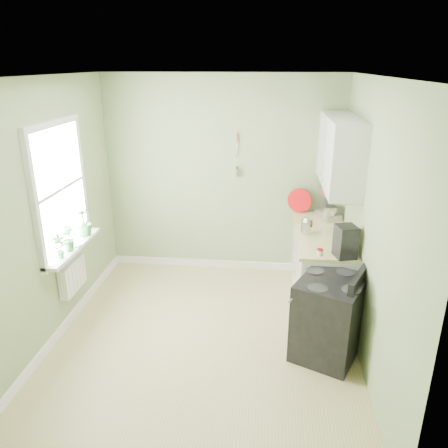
# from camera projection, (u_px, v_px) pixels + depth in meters

# --- Properties ---
(floor) EXTENTS (3.20, 3.60, 0.02)m
(floor) POSITION_uv_depth(u_px,v_px,m) (205.00, 339.00, 4.73)
(floor) COLOR tan
(floor) RESTS_ON ground
(ceiling) EXTENTS (3.20, 3.60, 0.02)m
(ceiling) POSITION_uv_depth(u_px,v_px,m) (200.00, 75.00, 3.79)
(ceiling) COLOR white
(ceiling) RESTS_ON wall_back
(wall_back) EXTENTS (3.20, 0.02, 2.70)m
(wall_back) POSITION_uv_depth(u_px,v_px,m) (222.00, 177.00, 5.95)
(wall_back) COLOR #8FA26E
(wall_back) RESTS_ON floor
(wall_left) EXTENTS (0.02, 3.60, 2.70)m
(wall_left) POSITION_uv_depth(u_px,v_px,m) (46.00, 216.00, 4.42)
(wall_left) COLOR #8FA26E
(wall_left) RESTS_ON floor
(wall_right) EXTENTS (0.02, 3.60, 2.70)m
(wall_right) POSITION_uv_depth(u_px,v_px,m) (372.00, 228.00, 4.10)
(wall_right) COLOR #8FA26E
(wall_right) RESTS_ON floor
(base_cabinets) EXTENTS (0.60, 1.60, 0.87)m
(base_cabinets) POSITION_uv_depth(u_px,v_px,m) (320.00, 268.00, 5.39)
(base_cabinets) COLOR white
(base_cabinets) RESTS_ON floor
(countertop) EXTENTS (0.64, 1.60, 0.04)m
(countertop) POSITION_uv_depth(u_px,v_px,m) (322.00, 233.00, 5.23)
(countertop) COLOR #D1C07F
(countertop) RESTS_ON base_cabinets
(upper_cabinets) EXTENTS (0.35, 1.40, 0.80)m
(upper_cabinets) POSITION_uv_depth(u_px,v_px,m) (340.00, 152.00, 4.97)
(upper_cabinets) COLOR white
(upper_cabinets) RESTS_ON wall_right
(window) EXTENTS (0.06, 1.14, 1.44)m
(window) POSITION_uv_depth(u_px,v_px,m) (59.00, 189.00, 4.63)
(window) COLOR white
(window) RESTS_ON wall_left
(window_sill) EXTENTS (0.18, 1.14, 0.04)m
(window_sill) POSITION_uv_depth(u_px,v_px,m) (73.00, 248.00, 4.85)
(window_sill) COLOR white
(window_sill) RESTS_ON wall_left
(radiator) EXTENTS (0.12, 0.50, 0.35)m
(radiator) POSITION_uv_depth(u_px,v_px,m) (72.00, 276.00, 4.92)
(radiator) COLOR white
(radiator) RESTS_ON wall_left
(wall_utensils) EXTENTS (0.02, 0.14, 0.58)m
(wall_utensils) POSITION_uv_depth(u_px,v_px,m) (237.00, 162.00, 5.83)
(wall_utensils) COLOR #D1C07F
(wall_utensils) RESTS_ON wall_back
(stove) EXTENTS (0.85, 0.86, 0.95)m
(stove) POSITION_uv_depth(u_px,v_px,m) (329.00, 317.00, 4.36)
(stove) COLOR black
(stove) RESTS_ON floor
(stand_mixer) EXTENTS (0.33, 0.41, 0.44)m
(stand_mixer) POSITION_uv_depth(u_px,v_px,m) (329.00, 204.00, 5.62)
(stand_mixer) COLOR #B2B2B7
(stand_mixer) RESTS_ON countertop
(kettle) EXTENTS (0.20, 0.12, 0.20)m
(kettle) POSITION_uv_depth(u_px,v_px,m) (306.00, 226.00, 5.13)
(kettle) COLOR silver
(kettle) RESTS_ON countertop
(coffee_maker) EXTENTS (0.24, 0.26, 0.34)m
(coffee_maker) POSITION_uv_depth(u_px,v_px,m) (345.00, 242.00, 4.50)
(coffee_maker) COLOR black
(coffee_maker) RESTS_ON countertop
(red_tray) EXTENTS (0.33, 0.14, 0.32)m
(red_tray) POSITION_uv_depth(u_px,v_px,m) (300.00, 200.00, 5.86)
(red_tray) COLOR #A30B0F
(red_tray) RESTS_ON countertop
(jar) EXTENTS (0.07, 0.07, 0.07)m
(jar) POSITION_uv_depth(u_px,v_px,m) (320.00, 252.00, 4.56)
(jar) COLOR beige
(jar) RESTS_ON countertop
(plant_a) EXTENTS (0.17, 0.16, 0.27)m
(plant_a) POSITION_uv_depth(u_px,v_px,m) (59.00, 246.00, 4.50)
(plant_a) COLOR #2C622E
(plant_a) RESTS_ON window_sill
(plant_b) EXTENTS (0.20, 0.19, 0.28)m
(plant_b) POSITION_uv_depth(u_px,v_px,m) (67.00, 238.00, 4.68)
(plant_b) COLOR #2C622E
(plant_b) RESTS_ON window_sill
(plant_c) EXTENTS (0.26, 0.26, 0.33)m
(plant_c) POSITION_uv_depth(u_px,v_px,m) (84.00, 222.00, 5.09)
(plant_c) COLOR #2C622E
(plant_c) RESTS_ON window_sill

